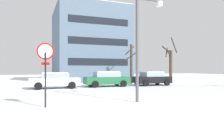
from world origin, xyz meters
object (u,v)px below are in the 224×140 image
at_px(parked_car_white, 55,80).
at_px(parked_car_green, 107,79).
at_px(stop_sign, 45,62).
at_px(street_lamp, 142,37).
at_px(parked_car_black, 152,78).

bearing_deg(parked_car_white, parked_car_green, 2.43).
bearing_deg(stop_sign, street_lamp, -0.29).
height_order(stop_sign, street_lamp, street_lamp).
distance_m(street_lamp, parked_car_black, 11.84).
bearing_deg(parked_car_black, stop_sign, -140.12).
xyz_separation_m(parked_car_green, parked_car_black, (5.03, -0.26, -0.02)).
distance_m(stop_sign, street_lamp, 5.04).
bearing_deg(stop_sign, parked_car_green, 56.99).
bearing_deg(street_lamp, stop_sign, 179.71).
bearing_deg(parked_car_green, parked_car_white, -177.57).
xyz_separation_m(parked_car_white, parked_car_green, (5.03, 0.21, 0.03)).
height_order(parked_car_white, parked_car_black, parked_car_black).
bearing_deg(parked_car_black, parked_car_white, 179.74).
relative_size(parked_car_white, parked_car_black, 1.10).
bearing_deg(parked_car_green, street_lamp, -98.63).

